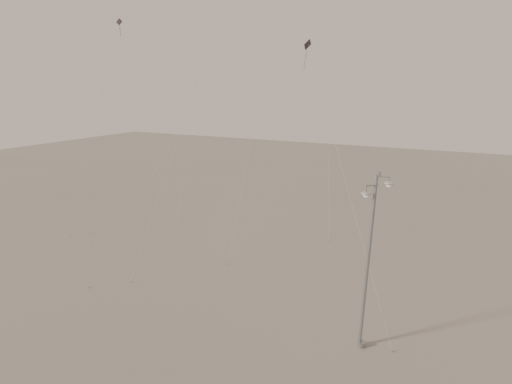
% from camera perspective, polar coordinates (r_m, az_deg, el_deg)
% --- Properties ---
extents(ground, '(160.00, 160.00, 0.00)m').
position_cam_1_polar(ground, '(28.47, -8.71, -15.01)').
color(ground, gray).
rests_on(ground, ground).
extents(street_lamp, '(1.52, 0.93, 10.00)m').
position_cam_1_polar(street_lamp, '(22.02, 15.82, -9.16)').
color(street_lamp, gray).
rests_on(street_lamp, ground).
extents(kite_1, '(9.51, 15.79, 26.50)m').
position_cam_1_polar(kite_1, '(33.91, -1.10, 24.54)').
color(kite_1, '#2F2827').
rests_on(kite_1, ground).
extents(kite_3, '(5.07, 7.77, 22.27)m').
position_cam_1_polar(kite_3, '(30.79, -7.15, 19.27)').
color(kite_3, maroon).
rests_on(kite_3, ground).
extents(kite_4, '(9.17, 10.13, 17.54)m').
position_cam_1_polar(kite_4, '(29.37, 9.18, 13.81)').
color(kite_4, '#2F2827').
rests_on(kite_4, ground).
extents(kite_6, '(3.61, 5.76, 20.24)m').
position_cam_1_polar(kite_6, '(41.40, -20.73, 14.37)').
color(kite_6, '#2F2827').
rests_on(kite_6, ground).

